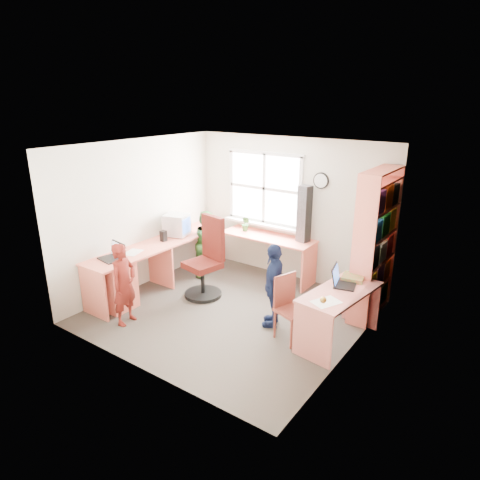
{
  "coord_description": "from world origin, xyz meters",
  "views": [
    {
      "loc": [
        3.36,
        -4.49,
        3.01
      ],
      "look_at": [
        0.0,
        0.25,
        1.05
      ],
      "focal_mm": 32.0,
      "sensor_mm": 36.0,
      "label": 1
    }
  ],
  "objects_px": {
    "l_desk": "(152,270)",
    "bookshelf": "(375,248)",
    "wooden_chair": "(289,305)",
    "cd_tower": "(304,214)",
    "laptop_left": "(113,255)",
    "person_navy": "(274,285)",
    "person_red": "(124,284)",
    "person_green": "(208,244)",
    "laptop_right": "(341,280)",
    "potted_plant": "(246,224)",
    "swivel_chair": "(207,262)",
    "crt_monitor": "(177,225)",
    "right_desk": "(339,305)"
  },
  "relations": [
    {
      "from": "right_desk",
      "to": "potted_plant",
      "type": "height_order",
      "value": "potted_plant"
    },
    {
      "from": "bookshelf",
      "to": "laptop_right",
      "type": "distance_m",
      "value": 0.86
    },
    {
      "from": "wooden_chair",
      "to": "cd_tower",
      "type": "relative_size",
      "value": 0.93
    },
    {
      "from": "swivel_chair",
      "to": "person_navy",
      "type": "relative_size",
      "value": 1.08
    },
    {
      "from": "laptop_right",
      "to": "person_navy",
      "type": "height_order",
      "value": "person_navy"
    },
    {
      "from": "person_green",
      "to": "person_navy",
      "type": "xyz_separation_m",
      "value": [
        1.84,
        -0.83,
        0.01
      ]
    },
    {
      "from": "cd_tower",
      "to": "person_red",
      "type": "bearing_deg",
      "value": -105.43
    },
    {
      "from": "wooden_chair",
      "to": "person_red",
      "type": "bearing_deg",
      "value": -135.36
    },
    {
      "from": "person_green",
      "to": "wooden_chair",
      "type": "bearing_deg",
      "value": -127.89
    },
    {
      "from": "person_red",
      "to": "person_navy",
      "type": "distance_m",
      "value": 2.04
    },
    {
      "from": "laptop_left",
      "to": "swivel_chair",
      "type": "bearing_deg",
      "value": 60.19
    },
    {
      "from": "wooden_chair",
      "to": "cd_tower",
      "type": "bearing_deg",
      "value": 131.51
    },
    {
      "from": "swivel_chair",
      "to": "laptop_left",
      "type": "distance_m",
      "value": 1.41
    },
    {
      "from": "crt_monitor",
      "to": "l_desk",
      "type": "bearing_deg",
      "value": -91.17
    },
    {
      "from": "bookshelf",
      "to": "laptop_right",
      "type": "relative_size",
      "value": 5.06
    },
    {
      "from": "right_desk",
      "to": "person_navy",
      "type": "distance_m",
      "value": 0.91
    },
    {
      "from": "wooden_chair",
      "to": "person_navy",
      "type": "height_order",
      "value": "person_navy"
    },
    {
      "from": "wooden_chair",
      "to": "swivel_chair",
      "type": "bearing_deg",
      "value": -173.24
    },
    {
      "from": "crt_monitor",
      "to": "person_red",
      "type": "bearing_deg",
      "value": -88.27
    },
    {
      "from": "person_green",
      "to": "person_navy",
      "type": "bearing_deg",
      "value": -127.51
    },
    {
      "from": "person_navy",
      "to": "person_red",
      "type": "bearing_deg",
      "value": -79.58
    },
    {
      "from": "bookshelf",
      "to": "person_red",
      "type": "height_order",
      "value": "bookshelf"
    },
    {
      "from": "right_desk",
      "to": "swivel_chair",
      "type": "distance_m",
      "value": 2.25
    },
    {
      "from": "right_desk",
      "to": "bookshelf",
      "type": "bearing_deg",
      "value": 94.08
    },
    {
      "from": "laptop_right",
      "to": "cd_tower",
      "type": "distance_m",
      "value": 1.69
    },
    {
      "from": "right_desk",
      "to": "person_red",
      "type": "distance_m",
      "value": 2.88
    },
    {
      "from": "wooden_chair",
      "to": "person_green",
      "type": "height_order",
      "value": "person_green"
    },
    {
      "from": "bookshelf",
      "to": "wooden_chair",
      "type": "bearing_deg",
      "value": -115.79
    },
    {
      "from": "laptop_right",
      "to": "potted_plant",
      "type": "distance_m",
      "value": 2.47
    },
    {
      "from": "l_desk",
      "to": "bookshelf",
      "type": "height_order",
      "value": "bookshelf"
    },
    {
      "from": "potted_plant",
      "to": "wooden_chair",
      "type": "bearing_deg",
      "value": -41.26
    },
    {
      "from": "crt_monitor",
      "to": "person_green",
      "type": "relative_size",
      "value": 0.39
    },
    {
      "from": "right_desk",
      "to": "potted_plant",
      "type": "relative_size",
      "value": 4.78
    },
    {
      "from": "cd_tower",
      "to": "potted_plant",
      "type": "distance_m",
      "value": 1.13
    },
    {
      "from": "laptop_left",
      "to": "person_navy",
      "type": "bearing_deg",
      "value": 30.76
    },
    {
      "from": "laptop_left",
      "to": "potted_plant",
      "type": "bearing_deg",
      "value": 79.23
    },
    {
      "from": "swivel_chair",
      "to": "person_green",
      "type": "bearing_deg",
      "value": 139.95
    },
    {
      "from": "bookshelf",
      "to": "person_green",
      "type": "bearing_deg",
      "value": -174.18
    },
    {
      "from": "laptop_left",
      "to": "laptop_right",
      "type": "relative_size",
      "value": 0.94
    },
    {
      "from": "person_navy",
      "to": "cd_tower",
      "type": "bearing_deg",
      "value": 169.16
    },
    {
      "from": "l_desk",
      "to": "person_red",
      "type": "xyz_separation_m",
      "value": [
        0.3,
        -0.78,
        0.12
      ]
    },
    {
      "from": "wooden_chair",
      "to": "laptop_left",
      "type": "xyz_separation_m",
      "value": [
        -2.56,
        -0.7,
        0.34
      ]
    },
    {
      "from": "laptop_left",
      "to": "l_desk",
      "type": "bearing_deg",
      "value": 75.89
    },
    {
      "from": "l_desk",
      "to": "laptop_left",
      "type": "height_order",
      "value": "laptop_left"
    },
    {
      "from": "person_red",
      "to": "person_navy",
      "type": "bearing_deg",
      "value": -64.93
    },
    {
      "from": "bookshelf",
      "to": "wooden_chair",
      "type": "distance_m",
      "value": 1.53
    },
    {
      "from": "right_desk",
      "to": "laptop_right",
      "type": "bearing_deg",
      "value": 118.31
    },
    {
      "from": "wooden_chair",
      "to": "potted_plant",
      "type": "bearing_deg",
      "value": 158.05
    },
    {
      "from": "potted_plant",
      "to": "crt_monitor",
      "type": "bearing_deg",
      "value": -132.91
    },
    {
      "from": "laptop_right",
      "to": "person_green",
      "type": "relative_size",
      "value": 0.36
    }
  ]
}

